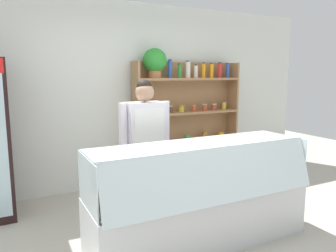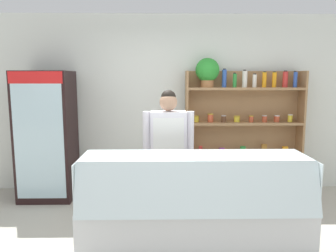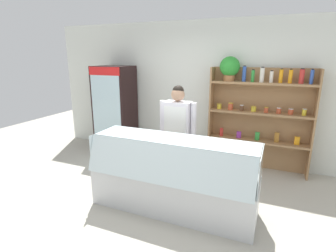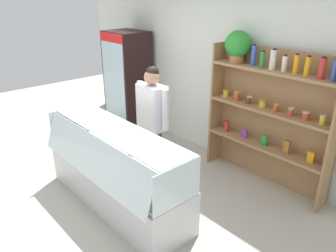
% 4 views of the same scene
% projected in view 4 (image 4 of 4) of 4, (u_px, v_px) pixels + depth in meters
% --- Properties ---
extents(ground_plane, '(12.00, 12.00, 0.00)m').
position_uv_depth(ground_plane, '(111.00, 199.00, 4.27)').
color(ground_plane, '#B7B2A3').
extents(back_wall, '(6.80, 0.10, 2.70)m').
position_uv_depth(back_wall, '(220.00, 72.00, 5.03)').
color(back_wall, silver).
rests_on(back_wall, ground).
extents(drinks_fridge, '(0.75, 0.63, 1.84)m').
position_uv_depth(drinks_fridge, '(128.00, 81.00, 6.19)').
color(drinks_fridge, black).
rests_on(drinks_fridge, ground).
extents(shelving_unit, '(1.76, 0.35, 2.04)m').
position_uv_depth(shelving_unit, '(263.00, 98.00, 4.31)').
color(shelving_unit, '#9E754C').
rests_on(shelving_unit, ground).
extents(deli_display_case, '(2.21, 0.73, 1.01)m').
position_uv_depth(deli_display_case, '(116.00, 182.00, 4.08)').
color(deli_display_case, silver).
rests_on(deli_display_case, ground).
extents(shop_clerk, '(0.61, 0.25, 1.61)m').
position_uv_depth(shop_clerk, '(152.00, 114.00, 4.48)').
color(shop_clerk, '#383D51').
rests_on(shop_clerk, ground).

